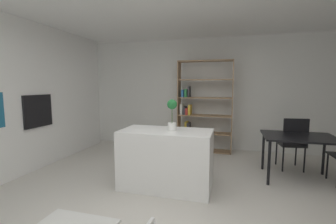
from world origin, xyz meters
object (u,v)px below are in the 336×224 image
dining_chair_far (293,140)px  dining_table (299,141)px  kitchen_island (166,159)px  potted_plant_on_island (172,112)px  built_in_oven (38,111)px  open_bookshelf (200,110)px

dining_chair_far → dining_table: bearing=81.2°
dining_table → dining_chair_far: size_ratio=1.13×
kitchen_island → potted_plant_on_island: 0.72m
dining_chair_far → built_in_oven: bearing=7.1°
potted_plant_on_island → dining_table: potted_plant_on_island is taller
kitchen_island → open_bookshelf: bearing=84.4°
open_bookshelf → dining_table: bearing=-35.5°
dining_chair_far → potted_plant_on_island: bearing=25.8°
potted_plant_on_island → open_bookshelf: open_bookshelf is taller
kitchen_island → open_bookshelf: 2.21m
dining_chair_far → open_bookshelf: bearing=-32.4°
open_bookshelf → dining_chair_far: bearing=-25.3°
built_in_oven → kitchen_island: size_ratio=0.45×
dining_table → dining_chair_far: 0.44m
open_bookshelf → dining_chair_far: open_bookshelf is taller
dining_table → built_in_oven: bearing=-171.0°
potted_plant_on_island → dining_chair_far: 2.38m
built_in_oven → dining_table: built_in_oven is taller
built_in_oven → potted_plant_on_island: bearing=-2.6°
kitchen_island → dining_table: bearing=22.9°
kitchen_island → dining_table: kitchen_island is taller
open_bookshelf → dining_chair_far: size_ratio=2.17×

